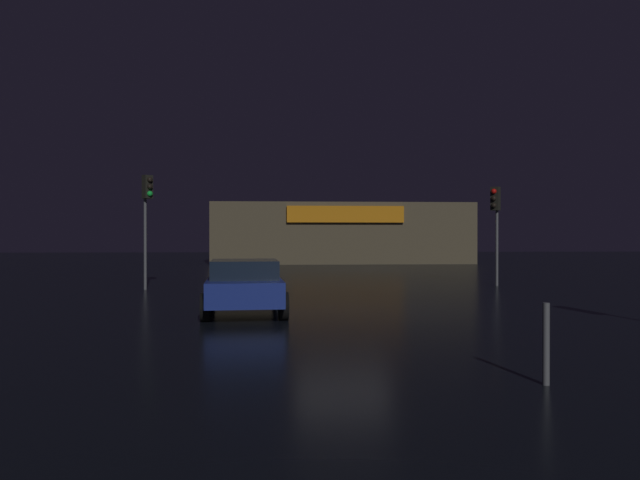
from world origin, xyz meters
name	(u,v)px	position (x,y,z in m)	size (l,w,h in m)	color
ground_plane	(343,311)	(0.00, 0.00, 0.00)	(120.00, 120.00, 0.00)	black
store_building	(339,233)	(2.90, 30.96, 2.19)	(18.76, 9.79, 4.38)	brown
traffic_signal_main	(496,211)	(6.86, 7.56, 2.99)	(0.42, 0.43, 3.92)	#595B60
traffic_signal_cross_left	(147,202)	(-6.53, 6.73, 3.23)	(0.42, 0.42, 4.21)	#595B60
car_near	(244,285)	(-2.56, -0.59, 0.74)	(2.24, 4.00, 1.38)	navy
bollard_kerb_a	(546,344)	(1.85, -8.25, 0.55)	(0.09, 0.09, 1.09)	#595B60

